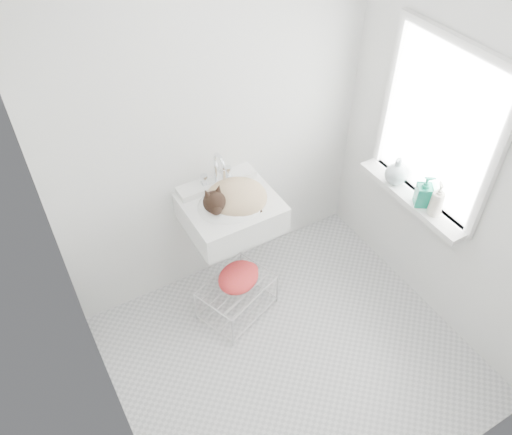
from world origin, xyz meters
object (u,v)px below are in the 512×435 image
bottle_a (433,214)px  bottle_b (421,204)px  cat (233,198)px  sink (231,201)px  wire_rack (237,297)px  bottle_c (394,182)px

bottle_a → bottle_b: 0.11m
bottle_b → cat: bearing=149.2°
sink → wire_rack: (-0.09, -0.21, -0.70)m
bottle_a → bottle_c: size_ratio=1.02×
cat → wire_rack: cat is taller
cat → bottle_a: cat is taller
sink → bottle_c: bearing=-19.8°
sink → cat: cat is taller
cat → bottle_c: 1.09m
cat → bottle_b: size_ratio=2.18×
cat → wire_rack: size_ratio=0.96×
sink → bottle_c: size_ratio=3.09×
wire_rack → bottle_a: bearing=-25.1°
sink → cat: size_ratio=1.28×
sink → bottle_c: (1.04, -0.38, 0.00)m
bottle_a → wire_rack: bearing=154.9°
wire_rack → bottle_b: size_ratio=2.27×
cat → bottle_c: cat is taller
wire_rack → bottle_c: (1.13, -0.17, 0.70)m
bottle_b → bottle_c: 0.25m
bottle_b → bottle_c: (0.00, 0.25, 0.00)m
wire_rack → bottle_c: bearing=-8.4°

